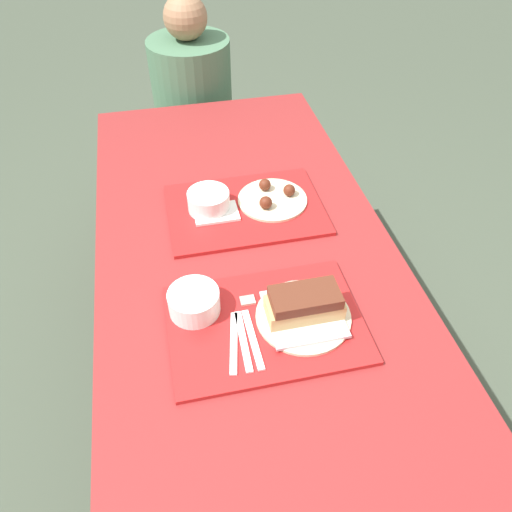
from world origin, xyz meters
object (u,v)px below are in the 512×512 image
at_px(brisket_sandwich_plate, 304,308).
at_px(wings_plate_far, 273,198).
at_px(person_seated_across, 192,88).
at_px(tray_near, 266,324).
at_px(tray_far, 246,209).
at_px(bowl_coleslaw_far, 209,200).
at_px(bowl_coleslaw_near, 194,301).

bearing_deg(brisket_sandwich_plate, wings_plate_far, 85.52).
xyz_separation_m(brisket_sandwich_plate, person_seated_across, (-0.10, 1.36, -0.08)).
bearing_deg(tray_near, wings_plate_far, 74.33).
distance_m(tray_near, wings_plate_far, 0.47).
relative_size(tray_near, tray_far, 1.00).
xyz_separation_m(brisket_sandwich_plate, bowl_coleslaw_far, (-0.16, 0.45, 0.00)).
bearing_deg(tray_far, person_seated_across, 93.09).
distance_m(tray_near, tray_far, 0.43).
distance_m(bowl_coleslaw_near, brisket_sandwich_plate, 0.26).
bearing_deg(tray_far, brisket_sandwich_plate, -83.28).
height_order(tray_far, wings_plate_far, wings_plate_far).
xyz_separation_m(tray_near, bowl_coleslaw_far, (-0.07, 0.45, 0.04)).
relative_size(bowl_coleslaw_near, person_seated_across, 0.19).
distance_m(bowl_coleslaw_far, person_seated_across, 0.91).
xyz_separation_m(tray_far, bowl_coleslaw_near, (-0.20, -0.36, 0.04)).
bearing_deg(brisket_sandwich_plate, tray_near, 177.65).
bearing_deg(brisket_sandwich_plate, bowl_coleslaw_far, 109.13).
height_order(tray_near, bowl_coleslaw_near, bowl_coleslaw_near).
relative_size(tray_far, bowl_coleslaw_far, 3.72).
relative_size(bowl_coleslaw_far, wings_plate_far, 0.59).
xyz_separation_m(tray_near, tray_far, (0.04, 0.43, 0.00)).
height_order(tray_far, bowl_coleslaw_far, bowl_coleslaw_far).
distance_m(tray_far, wings_plate_far, 0.09).
bearing_deg(person_seated_across, wings_plate_far, -81.41).
height_order(tray_near, wings_plate_far, wings_plate_far).
bearing_deg(wings_plate_far, person_seated_across, 98.59).
relative_size(bowl_coleslaw_near, bowl_coleslaw_far, 1.00).
xyz_separation_m(bowl_coleslaw_near, brisket_sandwich_plate, (0.25, -0.08, -0.00)).
height_order(brisket_sandwich_plate, person_seated_across, person_seated_across).
distance_m(brisket_sandwich_plate, bowl_coleslaw_far, 0.48).
xyz_separation_m(tray_far, wings_plate_far, (0.09, 0.02, 0.02)).
bearing_deg(bowl_coleslaw_near, tray_near, -24.95).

